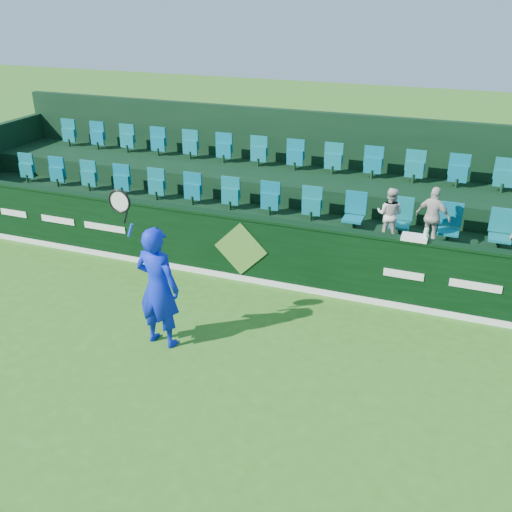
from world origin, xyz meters
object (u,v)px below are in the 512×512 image
at_px(spectator_left, 390,214).
at_px(towel, 415,238).
at_px(drinks_bottle, 426,235).
at_px(tennis_player, 158,287).
at_px(spectator_middle, 433,217).

distance_m(spectator_left, towel, 1.27).
relative_size(spectator_left, drinks_bottle, 4.58).
bearing_deg(tennis_player, towel, 35.43).
distance_m(tennis_player, drinks_bottle, 4.60).
height_order(spectator_middle, drinks_bottle, spectator_middle).
bearing_deg(towel, spectator_left, 117.79).
bearing_deg(spectator_left, tennis_player, 58.45).
xyz_separation_m(spectator_middle, towel, (-0.21, -1.12, -0.00)).
xyz_separation_m(tennis_player, spectator_middle, (3.82, 3.69, 0.35)).
relative_size(tennis_player, spectator_left, 2.52).
bearing_deg(towel, drinks_bottle, 0.00).
distance_m(spectator_left, drinks_bottle, 1.37).
bearing_deg(spectator_middle, spectator_left, 20.18).
bearing_deg(tennis_player, spectator_left, 50.69).
height_order(tennis_player, drinks_bottle, tennis_player).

